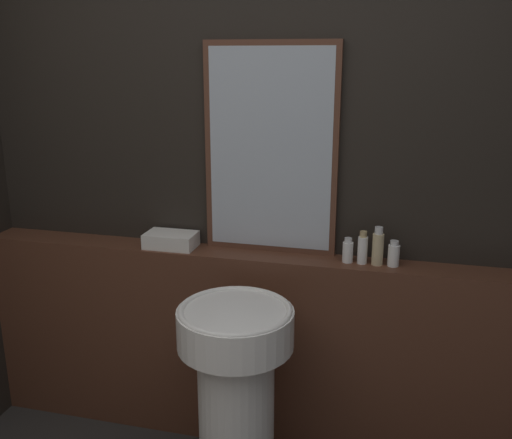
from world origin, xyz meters
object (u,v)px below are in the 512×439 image
at_px(conditioner_bottle, 363,249).
at_px(lotion_bottle, 378,247).
at_px(shampoo_bottle, 348,251).
at_px(towel_stack, 171,240).
at_px(body_wash_bottle, 394,254).
at_px(pedestal_sink, 236,390).
at_px(mirror, 271,150).

relative_size(conditioner_bottle, lotion_bottle, 0.86).
height_order(shampoo_bottle, conditioner_bottle, conditioner_bottle).
xyz_separation_m(towel_stack, body_wash_bottle, (0.99, 0.00, 0.02)).
relative_size(towel_stack, shampoo_bottle, 2.15).
relative_size(pedestal_sink, lotion_bottle, 5.23).
bearing_deg(shampoo_bottle, towel_stack, 180.00).
xyz_separation_m(pedestal_sink, lotion_bottle, (0.50, 0.41, 0.51)).
xyz_separation_m(conditioner_bottle, lotion_bottle, (0.06, 0.00, 0.01)).
distance_m(towel_stack, shampoo_bottle, 0.80).
xyz_separation_m(towel_stack, lotion_bottle, (0.93, 0.00, 0.04)).
relative_size(towel_stack, body_wash_bottle, 2.09).
distance_m(conditioner_bottle, body_wash_bottle, 0.13).
bearing_deg(shampoo_bottle, pedestal_sink, -132.93).
bearing_deg(pedestal_sink, towel_stack, 136.13).
bearing_deg(mirror, shampoo_bottle, -10.84).
distance_m(mirror, conditioner_bottle, 0.57).
xyz_separation_m(towel_stack, shampoo_bottle, (0.80, 0.00, 0.02)).
xyz_separation_m(pedestal_sink, shampoo_bottle, (0.38, 0.41, 0.48)).
bearing_deg(lotion_bottle, pedestal_sink, -140.96).
height_order(shampoo_bottle, lotion_bottle, lotion_bottle).
bearing_deg(pedestal_sink, lotion_bottle, 39.04).
xyz_separation_m(mirror, towel_stack, (-0.45, -0.07, -0.42)).
bearing_deg(towel_stack, body_wash_bottle, 0.00).
height_order(mirror, body_wash_bottle, mirror).
relative_size(pedestal_sink, body_wash_bottle, 7.81).
bearing_deg(towel_stack, conditioner_bottle, 0.00).
bearing_deg(pedestal_sink, mirror, 86.99).
xyz_separation_m(shampoo_bottle, lotion_bottle, (0.12, 0.00, 0.03)).
bearing_deg(mirror, lotion_bottle, -8.08).
bearing_deg(lotion_bottle, mirror, 171.92).
bearing_deg(lotion_bottle, shampoo_bottle, 180.00).
distance_m(pedestal_sink, lotion_bottle, 0.82).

